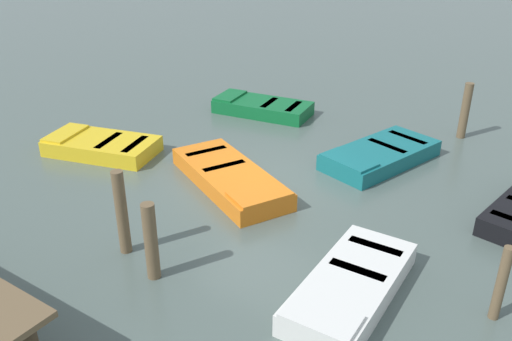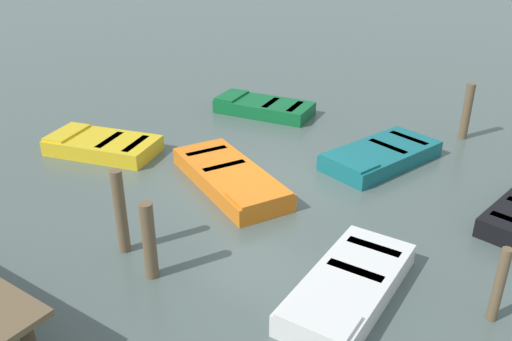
{
  "view_description": "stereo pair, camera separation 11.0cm",
  "coord_description": "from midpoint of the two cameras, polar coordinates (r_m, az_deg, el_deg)",
  "views": [
    {
      "loc": [
        -5.67,
        9.66,
        5.83
      ],
      "look_at": [
        0.0,
        0.0,
        0.35
      ],
      "focal_mm": 37.83,
      "sensor_mm": 36.0,
      "label": 1
    },
    {
      "loc": [
        -5.76,
        9.6,
        5.83
      ],
      "look_at": [
        0.0,
        0.0,
        0.35
      ],
      "focal_mm": 37.83,
      "sensor_mm": 36.0,
      "label": 2
    }
  ],
  "objects": [
    {
      "name": "mooring_piling_near_right",
      "position": [
        9.19,
        24.63,
        -10.96
      ],
      "size": [
        0.16,
        0.16,
        1.32
      ],
      "primitive_type": "cylinder",
      "color": "brown",
      "rests_on": "ground_plane"
    },
    {
      "name": "rowboat_yellow",
      "position": [
        14.72,
        -15.73,
        2.63
      ],
      "size": [
        3.06,
        2.0,
        0.46
      ],
      "rotation": [
        0.0,
        0.0,
        0.21
      ],
      "color": "gold",
      "rests_on": "ground_plane"
    },
    {
      "name": "rowboat_green",
      "position": [
        16.96,
        0.98,
        6.74
      ],
      "size": [
        3.06,
        1.56,
        0.46
      ],
      "rotation": [
        0.0,
        0.0,
        0.09
      ],
      "color": "#0F602D",
      "rests_on": "ground_plane"
    },
    {
      "name": "mooring_piling_mid_left",
      "position": [
        10.14,
        -13.83,
        -4.27
      ],
      "size": [
        0.22,
        0.22,
        1.67
      ],
      "primitive_type": "cylinder",
      "color": "brown",
      "rests_on": "ground_plane"
    },
    {
      "name": "rowboat_white",
      "position": [
        9.2,
        10.09,
        -12.03
      ],
      "size": [
        1.34,
        3.04,
        0.46
      ],
      "rotation": [
        0.0,
        0.0,
        1.54
      ],
      "color": "silver",
      "rests_on": "ground_plane"
    },
    {
      "name": "mooring_piling_far_left",
      "position": [
        15.99,
        21.58,
        5.82
      ],
      "size": [
        0.23,
        0.23,
        1.57
      ],
      "primitive_type": "cylinder",
      "color": "brown",
      "rests_on": "ground_plane"
    },
    {
      "name": "rowboat_teal",
      "position": [
        13.93,
        13.25,
        1.58
      ],
      "size": [
        2.43,
        3.43,
        0.46
      ],
      "rotation": [
        0.0,
        0.0,
        1.23
      ],
      "color": "#14666B",
      "rests_on": "ground_plane"
    },
    {
      "name": "mooring_piling_mid_right",
      "position": [
        9.41,
        -10.91,
        -7.33
      ],
      "size": [
        0.23,
        0.23,
        1.46
      ],
      "primitive_type": "cylinder",
      "color": "brown",
      "rests_on": "ground_plane"
    },
    {
      "name": "ground_plane",
      "position": [
        12.63,
        0.25,
        -1.43
      ],
      "size": [
        80.0,
        80.0,
        0.0
      ],
      "primitive_type": "plane",
      "color": "#4C5B56"
    },
    {
      "name": "rowboat_orange",
      "position": [
        12.46,
        -2.5,
        -0.74
      ],
      "size": [
        3.78,
        2.96,
        0.46
      ],
      "rotation": [
        0.0,
        0.0,
        2.62
      ],
      "color": "orange",
      "rests_on": "ground_plane"
    }
  ]
}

